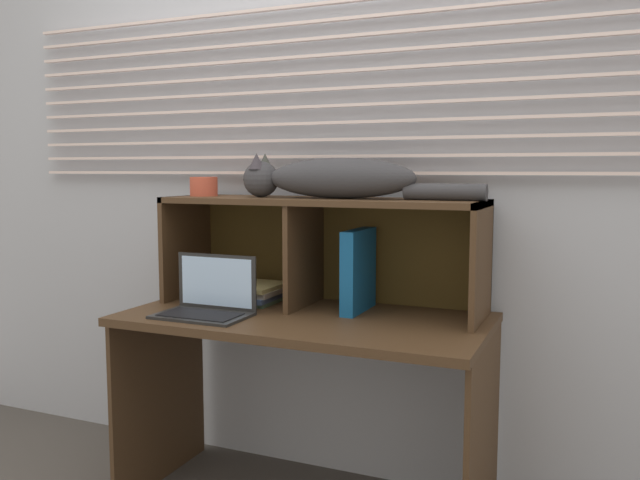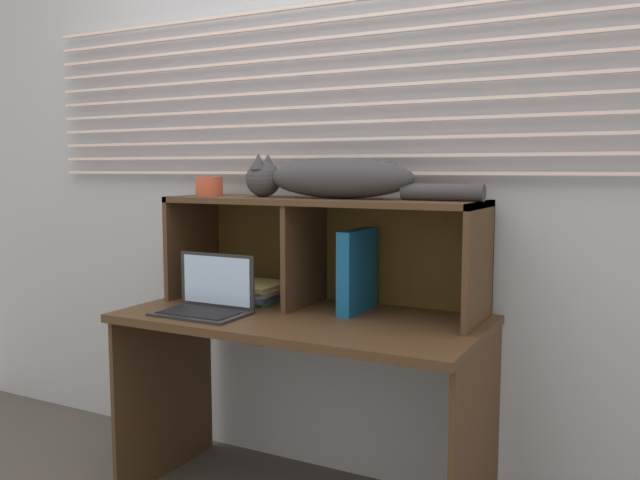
# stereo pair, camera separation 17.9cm
# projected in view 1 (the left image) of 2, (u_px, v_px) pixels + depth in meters

# --- Properties ---
(back_panel_with_blinds) EXTENTS (4.40, 0.08, 2.50)m
(back_panel_with_blinds) POSITION_uv_depth(u_px,v_px,m) (342.00, 166.00, 2.60)
(back_panel_with_blinds) COLOR #ACB0BA
(back_panel_with_blinds) RESTS_ON ground
(desk) EXTENTS (1.29, 0.65, 0.73)m
(desk) POSITION_uv_depth(u_px,v_px,m) (304.00, 356.00, 2.34)
(desk) COLOR #452F1C
(desk) RESTS_ON ground
(hutch_shelf_unit) EXTENTS (1.20, 0.35, 0.41)m
(hutch_shelf_unit) POSITION_uv_depth(u_px,v_px,m) (321.00, 231.00, 2.46)
(hutch_shelf_unit) COLOR #452F1C
(hutch_shelf_unit) RESTS_ON desk
(cat) EXTENTS (0.92, 0.17, 0.17)m
(cat) POSITION_uv_depth(u_px,v_px,m) (331.00, 179.00, 2.39)
(cat) COLOR #363639
(cat) RESTS_ON hutch_shelf_unit
(laptop) EXTENTS (0.32, 0.21, 0.21)m
(laptop) POSITION_uv_depth(u_px,v_px,m) (208.00, 302.00, 2.33)
(laptop) COLOR #242424
(laptop) RESTS_ON desk
(binder_upright) EXTENTS (0.05, 0.25, 0.30)m
(binder_upright) POSITION_uv_depth(u_px,v_px,m) (358.00, 270.00, 2.38)
(binder_upright) COLOR #125189
(binder_upright) RESTS_ON desk
(book_stack) EXTENTS (0.19, 0.24, 0.07)m
(book_stack) POSITION_uv_depth(u_px,v_px,m) (256.00, 293.00, 2.56)
(book_stack) COLOR #466247
(book_stack) RESTS_ON desk
(small_basket) EXTENTS (0.11, 0.11, 0.08)m
(small_basket) POSITION_uv_depth(u_px,v_px,m) (204.00, 186.00, 2.61)
(small_basket) COLOR #C14D36
(small_basket) RESTS_ON hutch_shelf_unit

